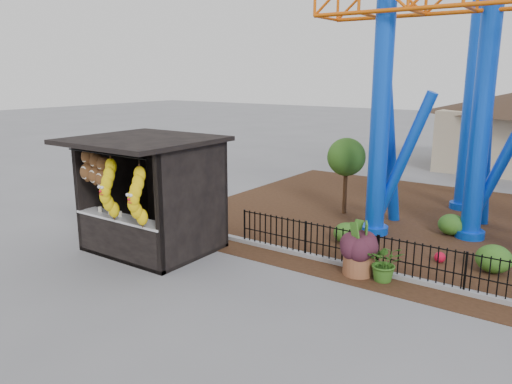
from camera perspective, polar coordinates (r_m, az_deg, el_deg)
The scene contains 9 objects.
ground at distance 11.57m, azimuth -5.39°, elevation -10.94°, with size 120.00×120.00×0.00m, color slate.
mulch_bed at distance 16.92m, azimuth 23.76°, elevation -4.09°, with size 18.00×12.00×0.02m, color #331E11.
curb at distance 12.29m, azimuth 18.93°, elevation -9.84°, with size 18.00×0.18×0.12m, color gray.
prize_booth at distance 13.68m, azimuth -12.83°, elevation -0.53°, with size 3.50×3.40×3.12m.
picket_fence at distance 11.95m, azimuth 23.27°, elevation -8.63°, with size 12.20×0.06×1.00m, color black, non-canonical shape.
terracotta_planter at distance 12.41m, azimuth 11.59°, elevation -7.90°, with size 0.73×0.73×0.62m, color brown.
planter_foliage at distance 12.19m, azimuth 11.72°, elevation -5.13°, with size 0.70×0.70×0.64m, color #351520.
potted_plant at distance 12.12m, azimuth 14.56°, elevation -7.79°, with size 0.84×0.73×0.93m, color #295218.
landscaping at distance 14.32m, azimuth 24.51°, elevation -5.96°, with size 8.49×3.87×0.68m.
Camera 1 is at (6.91, -7.98, 4.75)m, focal length 35.00 mm.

